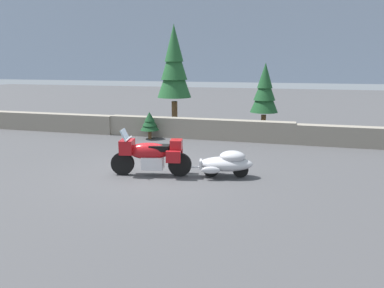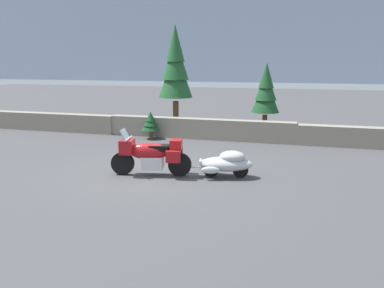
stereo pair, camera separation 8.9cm
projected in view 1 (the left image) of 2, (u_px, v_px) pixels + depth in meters
name	position (u px, v px, depth m)	size (l,w,h in m)	color
ground_plane	(151.00, 174.00, 10.81)	(80.00, 80.00, 0.00)	#424244
stone_guard_wall	(195.00, 129.00, 15.85)	(24.00, 0.63, 0.86)	gray
distant_ridgeline	(283.00, 45.00, 98.98)	(240.00, 80.00, 16.00)	#99A8BF
touring_motorcycle	(151.00, 154.00, 10.53)	(2.29, 1.02, 1.33)	black
car_shaped_trailer	(226.00, 163.00, 10.42)	(2.23, 1.00, 0.76)	black
pine_tree_tall	(174.00, 65.00, 17.04)	(1.57, 1.57, 4.90)	brown
pine_tree_secondary	(265.00, 90.00, 16.21)	(1.22, 1.22, 3.19)	brown
pine_sapling_near	(150.00, 122.00, 15.71)	(0.80, 0.80, 1.15)	brown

